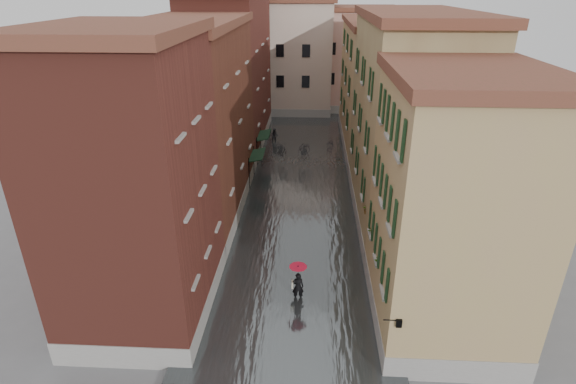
# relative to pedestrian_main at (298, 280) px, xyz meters

# --- Properties ---
(ground) EXTENTS (120.00, 120.00, 0.00)m
(ground) POSITION_rel_pedestrian_main_xyz_m (-0.30, 1.05, -1.23)
(ground) COLOR slate
(ground) RESTS_ON ground
(floodwater) EXTENTS (10.00, 60.00, 0.20)m
(floodwater) POSITION_rel_pedestrian_main_xyz_m (-0.30, 14.05, -1.13)
(floodwater) COLOR #43484B
(floodwater) RESTS_ON ground
(building_left_near) EXTENTS (6.00, 8.00, 13.00)m
(building_left_near) POSITION_rel_pedestrian_main_xyz_m (-7.30, -0.95, 5.27)
(building_left_near) COLOR brown
(building_left_near) RESTS_ON ground
(building_left_mid) EXTENTS (6.00, 14.00, 12.50)m
(building_left_mid) POSITION_rel_pedestrian_main_xyz_m (-7.30, 10.05, 5.02)
(building_left_mid) COLOR #592B1C
(building_left_mid) RESTS_ON ground
(building_left_far) EXTENTS (6.00, 16.00, 14.00)m
(building_left_far) POSITION_rel_pedestrian_main_xyz_m (-7.30, 25.05, 5.77)
(building_left_far) COLOR brown
(building_left_far) RESTS_ON ground
(building_right_near) EXTENTS (6.00, 8.00, 11.50)m
(building_right_near) POSITION_rel_pedestrian_main_xyz_m (6.70, -0.95, 4.52)
(building_right_near) COLOR tan
(building_right_near) RESTS_ON ground
(building_right_mid) EXTENTS (6.00, 14.00, 13.00)m
(building_right_mid) POSITION_rel_pedestrian_main_xyz_m (6.70, 10.05, 5.27)
(building_right_mid) COLOR tan
(building_right_mid) RESTS_ON ground
(building_right_far) EXTENTS (6.00, 16.00, 11.50)m
(building_right_far) POSITION_rel_pedestrian_main_xyz_m (6.70, 25.05, 4.52)
(building_right_far) COLOR tan
(building_right_far) RESTS_ON ground
(building_end_cream) EXTENTS (12.00, 9.00, 13.00)m
(building_end_cream) POSITION_rel_pedestrian_main_xyz_m (-3.30, 39.05, 5.27)
(building_end_cream) COLOR beige
(building_end_cream) RESTS_ON ground
(building_end_pink) EXTENTS (10.00, 9.00, 12.00)m
(building_end_pink) POSITION_rel_pedestrian_main_xyz_m (5.70, 41.05, 4.77)
(building_end_pink) COLOR tan
(building_end_pink) RESTS_ON ground
(awning_near) EXTENTS (1.09, 2.90, 2.80)m
(awning_near) POSITION_rel_pedestrian_main_xyz_m (-3.79, 14.71, 1.23)
(awning_near) COLOR black
(awning_near) RESTS_ON ground
(awning_far) EXTENTS (1.09, 3.07, 2.80)m
(awning_far) POSITION_rel_pedestrian_main_xyz_m (-3.79, 19.91, 1.24)
(awning_far) COLOR black
(awning_far) RESTS_ON ground
(wall_lantern) EXTENTS (0.71, 0.22, 0.35)m
(wall_lantern) POSITION_rel_pedestrian_main_xyz_m (4.03, -4.95, 1.78)
(wall_lantern) COLOR black
(wall_lantern) RESTS_ON ground
(window_planters) EXTENTS (0.59, 6.25, 0.84)m
(window_planters) POSITION_rel_pedestrian_main_xyz_m (3.82, 1.58, 2.28)
(window_planters) COLOR #9F4F34
(window_planters) RESTS_ON ground
(pedestrian_main) EXTENTS (0.92, 0.92, 2.06)m
(pedestrian_main) POSITION_rel_pedestrian_main_xyz_m (0.00, 0.00, 0.00)
(pedestrian_main) COLOR black
(pedestrian_main) RESTS_ON ground
(pedestrian_far) EXTENTS (0.84, 0.70, 1.58)m
(pedestrian_far) POSITION_rel_pedestrian_main_xyz_m (-3.23, 25.12, -0.44)
(pedestrian_far) COLOR black
(pedestrian_far) RESTS_ON ground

